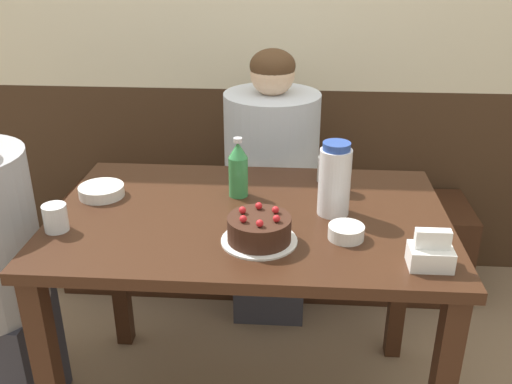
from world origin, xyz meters
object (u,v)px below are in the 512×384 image
object	(u,v)px
water_pitcher	(335,180)
bowl_soup_white	(346,232)
bench_seat	(264,241)
glass_water_tall	(55,218)
person_teal_shirt	(271,189)
glass_tumbler_short	(339,181)
bowl_rice_small	(102,191)
glass_shot_small	(327,169)
birthday_cake	(259,230)
napkin_holder	(431,253)
soju_bottle	(238,169)

from	to	relation	value
water_pitcher	bowl_soup_white	bearing A→B (deg)	-79.60
bench_seat	glass_water_tall	xyz separation A→B (m)	(-0.54, -0.97, 0.60)
person_teal_shirt	glass_tumbler_short	bearing A→B (deg)	27.85
bowl_rice_small	glass_shot_small	xyz separation A→B (m)	(0.73, 0.18, 0.03)
glass_water_tall	glass_shot_small	distance (m)	0.89
water_pitcher	bowl_soup_white	size ratio (longest dim) A/B	2.25
birthday_cake	glass_water_tall	xyz separation A→B (m)	(-0.58, 0.02, 0.00)
glass_water_tall	glass_tumbler_short	distance (m)	0.88
bowl_soup_white	bowl_rice_small	size ratio (longest dim) A/B	0.70
bowl_rice_small	glass_water_tall	world-z (taller)	glass_water_tall
bench_seat	napkin_holder	size ratio (longest dim) A/B	17.00
glass_tumbler_short	soju_bottle	bearing A→B (deg)	-170.93
soju_bottle	napkin_holder	xyz separation A→B (m)	(0.53, -0.40, -0.05)
birthday_cake	glass_shot_small	bearing A→B (deg)	65.21
napkin_holder	water_pitcher	bearing A→B (deg)	128.58
soju_bottle	person_teal_shirt	xyz separation A→B (m)	(0.08, 0.51, -0.30)
bench_seat	napkin_holder	world-z (taller)	napkin_holder
napkin_holder	bench_seat	bearing A→B (deg)	113.78
glass_water_tall	birthday_cake	bearing A→B (deg)	-2.40
napkin_holder	glass_water_tall	distance (m)	1.03
napkin_holder	bowl_rice_small	distance (m)	1.04
glass_shot_small	water_pitcher	bearing A→B (deg)	-87.78
bench_seat	bowl_soup_white	xyz separation A→B (m)	(0.28, -0.96, 0.58)
bowl_soup_white	glass_water_tall	bearing A→B (deg)	-179.26
water_pitcher	birthday_cake	bearing A→B (deg)	-137.89
water_pitcher	soju_bottle	distance (m)	0.32
napkin_holder	bowl_soup_white	xyz separation A→B (m)	(-0.20, 0.13, -0.02)
glass_tumbler_short	person_teal_shirt	bearing A→B (deg)	117.85
bench_seat	birthday_cake	bearing A→B (deg)	-87.66
napkin_holder	bowl_rice_small	xyz separation A→B (m)	(-0.97, 0.36, -0.02)
water_pitcher	napkin_holder	xyz separation A→B (m)	(0.23, -0.29, -0.07)
napkin_holder	glass_water_tall	xyz separation A→B (m)	(-1.03, 0.12, 0.00)
water_pitcher	person_teal_shirt	size ratio (longest dim) A/B	0.20
bench_seat	glass_tumbler_short	xyz separation A→B (m)	(0.28, -0.65, 0.60)
bowl_soup_white	glass_water_tall	distance (m)	0.82
bench_seat	bowl_rice_small	xyz separation A→B (m)	(-0.49, -0.74, 0.58)
bench_seat	napkin_holder	xyz separation A→B (m)	(0.48, -1.10, 0.60)
bench_seat	person_teal_shirt	distance (m)	0.41
napkin_holder	glass_water_tall	bearing A→B (deg)	173.20
glass_shot_small	bench_seat	bearing A→B (deg)	113.40
bench_seat	birthday_cake	xyz separation A→B (m)	(0.04, -1.00, 0.60)
bowl_rice_small	glass_shot_small	bearing A→B (deg)	13.56
napkin_holder	person_teal_shirt	world-z (taller)	person_teal_shirt
birthday_cake	napkin_holder	world-z (taller)	napkin_holder
bowl_soup_white	bowl_rice_small	xyz separation A→B (m)	(-0.77, 0.23, -0.00)
bowl_soup_white	glass_shot_small	distance (m)	0.40
bench_seat	glass_tumbler_short	size ratio (longest dim) A/B	24.75
water_pitcher	bowl_rice_small	world-z (taller)	water_pitcher
bowl_soup_white	glass_tumbler_short	size ratio (longest dim) A/B	1.34
bowl_rice_small	glass_tumbler_short	bearing A→B (deg)	6.62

